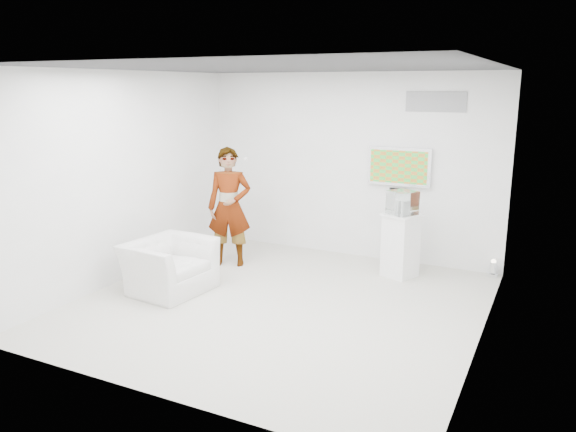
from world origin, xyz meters
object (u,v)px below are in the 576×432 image
at_px(person, 229,207).
at_px(floor_uplight, 493,268).
at_px(armchair, 169,266).
at_px(pedestal, 401,245).
at_px(tv, 399,167).

relative_size(person, floor_uplight, 7.37).
bearing_deg(floor_uplight, person, -162.30).
xyz_separation_m(armchair, pedestal, (2.70, 2.02, 0.12)).
distance_m(tv, person, 2.73).
bearing_deg(pedestal, armchair, -143.24).
distance_m(person, armchair, 1.50).
height_order(tv, armchair, tv).
xyz_separation_m(person, armchair, (-0.13, -1.38, -0.58)).
bearing_deg(tv, floor_uplight, -3.14).
relative_size(armchair, floor_uplight, 4.34).
bearing_deg(armchair, pedestal, -47.29).
bearing_deg(tv, pedestal, -69.29).
bearing_deg(armchair, floor_uplight, -50.70).
bearing_deg(floor_uplight, pedestal, -154.94).
distance_m(armchair, pedestal, 3.37).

